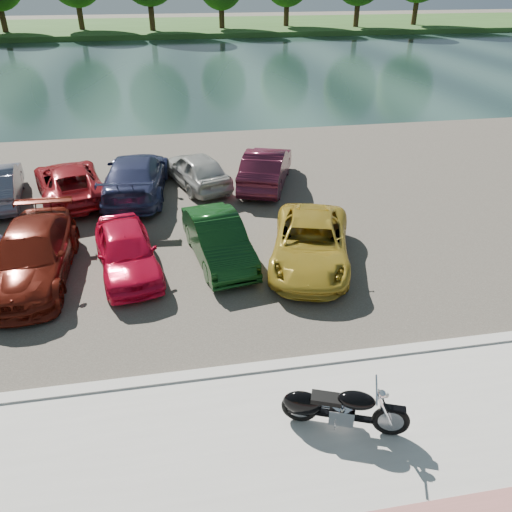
{
  "coord_description": "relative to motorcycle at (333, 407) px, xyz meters",
  "views": [
    {
      "loc": [
        -2.05,
        -5.88,
        7.5
      ],
      "look_at": [
        -0.14,
        5.01,
        1.1
      ],
      "focal_mm": 35.0,
      "sensor_mm": 36.0,
      "label": 1
    }
  ],
  "objects": [
    {
      "name": "car_13",
      "position": [
        1.09,
        12.06,
        0.2
      ],
      "size": [
        2.92,
        4.64,
        1.44
      ],
      "primitive_type": "imported",
      "rotation": [
        0.0,
        0.0,
        2.8
      ],
      "color": "#491324",
      "rests_on": "parking_lot"
    },
    {
      "name": "car_12",
      "position": [
        -1.6,
        12.41,
        0.15
      ],
      "size": [
        2.79,
        4.25,
        1.34
      ],
      "primitive_type": "imported",
      "rotation": [
        0.0,
        0.0,
        3.48
      ],
      "color": "#AFAFAA",
      "rests_on": "parking_lot"
    },
    {
      "name": "car_3",
      "position": [
        -6.47,
        6.42,
        0.19
      ],
      "size": [
        2.0,
        4.9,
        1.42
      ],
      "primitive_type": "imported",
      "rotation": [
        0.0,
        0.0,
        0.0
      ],
      "color": "#5D170D",
      "rests_on": "parking_lot"
    },
    {
      "name": "parking_lot",
      "position": [
        -0.45,
        10.74,
        -0.54
      ],
      "size": [
        60.0,
        18.0,
        0.04
      ],
      "primitive_type": "cube",
      "color": "#413B34",
      "rests_on": "ground"
    },
    {
      "name": "car_4",
      "position": [
        -3.97,
        6.35,
        0.14
      ],
      "size": [
        2.24,
        4.09,
        1.32
      ],
      "primitive_type": "imported",
      "rotation": [
        0.0,
        0.0,
        0.18
      ],
      "color": "red",
      "rests_on": "parking_lot"
    },
    {
      "name": "car_11",
      "position": [
        -3.88,
        11.88,
        0.25
      ],
      "size": [
        2.6,
        5.48,
        1.54
      ],
      "primitive_type": "imported",
      "rotation": [
        0.0,
        0.0,
        3.06
      ],
      "color": "navy",
      "rests_on": "parking_lot"
    },
    {
      "name": "ground",
      "position": [
        -0.45,
        -0.26,
        -0.56
      ],
      "size": [
        200.0,
        200.0,
        0.0
      ],
      "primitive_type": "plane",
      "color": "#595447",
      "rests_on": "ground"
    },
    {
      "name": "car_5",
      "position": [
        -1.38,
        6.6,
        0.13
      ],
      "size": [
        1.97,
        4.09,
        1.29
      ],
      "primitive_type": "imported",
      "rotation": [
        0.0,
        0.0,
        0.16
      ],
      "color": "#0E3411",
      "rests_on": "parking_lot"
    },
    {
      "name": "promenade",
      "position": [
        -0.45,
        -1.26,
        -0.51
      ],
      "size": [
        60.0,
        6.0,
        0.1
      ],
      "primitive_type": "cube",
      "color": "#B6B2AB",
      "rests_on": "ground"
    },
    {
      "name": "kerb",
      "position": [
        -0.45,
        1.74,
        -0.49
      ],
      "size": [
        60.0,
        0.3,
        0.14
      ],
      "primitive_type": "cube",
      "color": "#B6B2AB",
      "rests_on": "ground"
    },
    {
      "name": "car_10",
      "position": [
        -6.27,
        11.95,
        0.14
      ],
      "size": [
        3.4,
        5.18,
        1.32
      ],
      "primitive_type": "imported",
      "rotation": [
        0.0,
        0.0,
        3.42
      ],
      "color": "maroon",
      "rests_on": "parking_lot"
    },
    {
      "name": "river",
      "position": [
        -0.45,
        39.74,
        -0.56
      ],
      "size": [
        120.0,
        40.0,
        0.0
      ],
      "primitive_type": "cube",
      "color": "#192D2B",
      "rests_on": "ground"
    },
    {
      "name": "far_bank",
      "position": [
        -0.45,
        71.74,
        -0.26
      ],
      "size": [
        120.0,
        24.0,
        0.6
      ],
      "primitive_type": "cube",
      "color": "#284D1B",
      "rests_on": "ground"
    },
    {
      "name": "motorcycle",
      "position": [
        0.0,
        0.0,
        0.0
      ],
      "size": [
        2.23,
        1.1,
        1.05
      ],
      "rotation": [
        0.0,
        0.0,
        -0.37
      ],
      "color": "black",
      "rests_on": "promenade"
    },
    {
      "name": "car_6",
      "position": [
        1.2,
        5.9,
        0.12
      ],
      "size": [
        3.39,
        5.06,
        1.29
      ],
      "primitive_type": "imported",
      "rotation": [
        0.0,
        0.0,
        -0.29
      ],
      "color": "gold",
      "rests_on": "parking_lot"
    }
  ]
}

